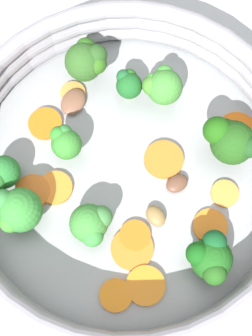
{
  "coord_description": "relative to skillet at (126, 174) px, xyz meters",
  "views": [
    {
      "loc": [
        -0.05,
        -0.15,
        0.49
      ],
      "look_at": [
        0.0,
        0.0,
        0.03
      ],
      "focal_mm": 50.0,
      "sensor_mm": 36.0,
      "label": 1
    }
  ],
  "objects": [
    {
      "name": "skillet",
      "position": [
        0.0,
        0.0,
        0.0
      ],
      "size": [
        0.34,
        0.34,
        0.01
      ],
      "primitive_type": "cylinder",
      "color": "#939699",
      "rests_on": "ground_plane"
    },
    {
      "name": "carrot_slice_7",
      "position": [
        0.04,
        -0.0,
        0.01
      ],
      "size": [
        0.06,
        0.06,
        0.01
      ],
      "primitive_type": "cylinder",
      "rotation": [
        0.0,
        0.0,
        5.52
      ],
      "color": "orange",
      "rests_on": "skillet"
    },
    {
      "name": "carrot_slice_5",
      "position": [
        -0.05,
        -0.12,
        0.01
      ],
      "size": [
        0.05,
        0.05,
        0.01
      ],
      "primitive_type": "cylinder",
      "rotation": [
        0.0,
        0.0,
        5.69
      ],
      "color": "orange",
      "rests_on": "skillet"
    },
    {
      "name": "broccoli_floret_5",
      "position": [
        0.06,
        0.07,
        0.04
      ],
      "size": [
        0.04,
        0.04,
        0.05
      ],
      "color": "#80A865",
      "rests_on": "skillet"
    },
    {
      "name": "broccoli_floret_3",
      "position": [
        -0.12,
        0.03,
        0.03
      ],
      "size": [
        0.04,
        0.04,
        0.04
      ],
      "color": "#5F894C",
      "rests_on": "skillet"
    },
    {
      "name": "broccoli_floret_4",
      "position": [
        0.05,
        -0.12,
        0.03
      ],
      "size": [
        0.04,
        0.05,
        0.04
      ],
      "color": "#74A54C",
      "rests_on": "skillet"
    },
    {
      "name": "carrot_slice_6",
      "position": [
        -0.02,
        -0.12,
        0.01
      ],
      "size": [
        0.06,
        0.06,
        0.01
      ],
      "primitive_type": "cylinder",
      "rotation": [
        0.0,
        0.0,
        3.9
      ],
      "color": "orange",
      "rests_on": "skillet"
    },
    {
      "name": "carrot_slice_0",
      "position": [
        0.13,
        0.01,
        0.01
      ],
      "size": [
        0.06,
        0.06,
        0.0
      ],
      "primitive_type": "cylinder",
      "rotation": [
        0.0,
        0.0,
        2.26
      ],
      "color": "orange",
      "rests_on": "skillet"
    },
    {
      "name": "carrot_slice_8",
      "position": [
        -0.02,
        -0.08,
        0.01
      ],
      "size": [
        0.06,
        0.06,
        0.0
      ],
      "primitive_type": "cylinder",
      "rotation": [
        0.0,
        0.0,
        5.61
      ],
      "color": "orange",
      "rests_on": "skillet"
    },
    {
      "name": "mushroom_piece_2",
      "position": [
        -0.03,
        0.1,
        0.01
      ],
      "size": [
        0.04,
        0.04,
        0.01
      ],
      "primitive_type": "ellipsoid",
      "rotation": [
        0.0,
        0.0,
        0.81
      ],
      "color": "brown",
      "rests_on": "skillet"
    },
    {
      "name": "skillet_rim_wall",
      "position": [
        0.0,
        0.0,
        0.04
      ],
      "size": [
        0.36,
        0.36,
        0.06
      ],
      "color": "gray",
      "rests_on": "skillet"
    },
    {
      "name": "carrot_slice_10",
      "position": [
        -0.03,
        0.11,
        0.01
      ],
      "size": [
        0.04,
        0.04,
        0.0
      ],
      "primitive_type": "cylinder",
      "rotation": [
        0.0,
        0.0,
        5.58
      ],
      "color": "orange",
      "rests_on": "skillet"
    },
    {
      "name": "carrot_slice_4",
      "position": [
        -0.1,
        0.01,
        0.01
      ],
      "size": [
        0.05,
        0.05,
        0.01
      ],
      "primitive_type": "cylinder",
      "rotation": [
        0.0,
        0.0,
        5.87
      ],
      "color": "orange",
      "rests_on": "skillet"
    },
    {
      "name": "carrot_slice_1",
      "position": [
        -0.07,
        0.08,
        0.01
      ],
      "size": [
        0.05,
        0.05,
        0.01
      ],
      "primitive_type": "cylinder",
      "rotation": [
        0.0,
        0.0,
        5.35
      ],
      "color": "orange",
      "rests_on": "skillet"
    },
    {
      "name": "skillet_rivet_right",
      "position": [
        0.02,
        -0.16,
        0.01
      ],
      "size": [
        0.01,
        0.01,
        0.01
      ],
      "primitive_type": "sphere",
      "color": "#949593",
      "rests_on": "skillet"
    },
    {
      "name": "broccoli_floret_0",
      "position": [
        0.11,
        -0.01,
        0.04
      ],
      "size": [
        0.05,
        0.05,
        0.06
      ],
      "color": "#618F53",
      "rests_on": "skillet"
    },
    {
      "name": "carrot_slice_11",
      "position": [
        -0.01,
        -0.07,
        0.01
      ],
      "size": [
        0.04,
        0.04,
        0.0
      ],
      "primitive_type": "cylinder",
      "rotation": [
        0.0,
        0.0,
        3.72
      ],
      "color": "orange",
      "rests_on": "skillet"
    },
    {
      "name": "broccoli_floret_6",
      "position": [
        -0.0,
        0.12,
        0.04
      ],
      "size": [
        0.05,
        0.05,
        0.05
      ],
      "color": "#628855",
      "rests_on": "skillet"
    },
    {
      "name": "carrot_slice_2",
      "position": [
        0.06,
        -0.08,
        0.01
      ],
      "size": [
        0.05,
        0.05,
        0.0
      ],
      "primitive_type": "cylinder",
      "rotation": [
        0.0,
        0.0,
        5.13
      ],
      "color": "orange",
      "rests_on": "skillet"
    },
    {
      "name": "carrot_slice_3",
      "position": [
        0.09,
        -0.06,
        0.01
      ],
      "size": [
        0.03,
        0.03,
        0.0
      ],
      "primitive_type": "cylinder",
      "rotation": [
        0.0,
        0.0,
        6.17
      ],
      "color": "orange",
      "rests_on": "skillet"
    },
    {
      "name": "ground_plane",
      "position": [
        0.0,
        0.0,
        -0.01
      ],
      "size": [
        4.0,
        4.0,
        0.0
      ],
      "primitive_type": "plane",
      "color": "#B5B8BA"
    },
    {
      "name": "carrot_slice_9",
      "position": [
        -0.08,
        0.01,
        0.01
      ],
      "size": [
        0.05,
        0.05,
        0.01
      ],
      "primitive_type": "cylinder",
      "rotation": [
        0.0,
        0.0,
        0.85
      ],
      "color": "orange",
      "rests_on": "skillet"
    },
    {
      "name": "broccoli_floret_1",
      "position": [
        -0.05,
        -0.05,
        0.03
      ],
      "size": [
        0.04,
        0.04,
        0.04
      ],
      "color": "#659053",
      "rests_on": "skillet"
    },
    {
      "name": "mushroom_piece_1",
      "position": [
        0.05,
        -0.03,
        0.01
      ],
      "size": [
        0.03,
        0.02,
        0.01
      ],
      "primitive_type": "ellipsoid",
      "rotation": [
        0.0,
        0.0,
        3.36
      ],
      "color": "brown",
      "rests_on": "skillet"
    },
    {
      "name": "broccoli_floret_8",
      "position": [
        -0.05,
        0.04,
        0.03
      ],
      "size": [
        0.03,
        0.04,
        0.04
      ],
      "color": "#6EA657",
      "rests_on": "skillet"
    },
    {
      "name": "broccoli_floret_7",
      "position": [
        -0.12,
        -0.01,
        0.03
      ],
      "size": [
        0.05,
        0.04,
        0.05
      ],
      "color": "#88B661",
      "rests_on": "skillet"
    },
    {
      "name": "broccoli_floret_2",
      "position": [
        0.03,
        0.09,
        0.03
      ],
      "size": [
        0.03,
        0.03,
        0.04
      ],
      "color": "#83AD62",
      "rests_on": "skillet"
    },
    {
      "name": "skillet_rivet_left",
      "position": [
        -0.06,
        -0.15,
        0.01
      ],
      "size": [
        0.01,
        0.01,
        0.01
      ],
      "primitive_type": "sphere",
      "color": "#949799",
      "rests_on": "skillet"
    },
    {
      "name": "mushroom_piece_0",
      "position": [
        0.01,
        -0.06,
        0.01
      ],
      "size": [
        0.02,
        0.03,
        0.01
      ],
      "primitive_type": "ellipsoid",
      "rotation": [
        0.0,
        0.0,
        1.89
      ],
      "color": "olive",
      "rests_on": "skillet"
    }
  ]
}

